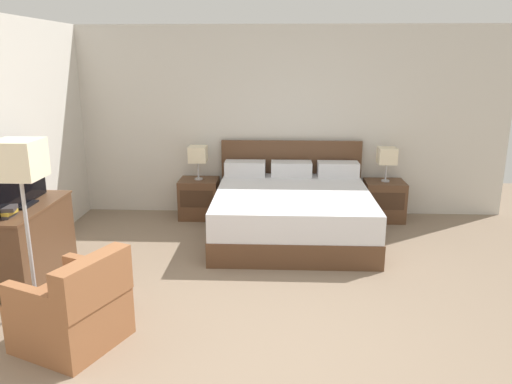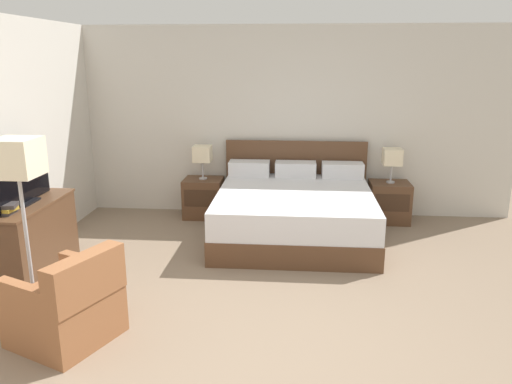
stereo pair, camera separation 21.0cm
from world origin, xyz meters
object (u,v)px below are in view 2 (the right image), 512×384
(book_small_top, at_px, (5,206))
(armchair_by_window, at_px, (68,307))
(nightstand_left, at_px, (204,198))
(table_lamp_right, at_px, (392,157))
(nightstand_right, at_px, (389,202))
(tv, at_px, (22,179))
(dresser, at_px, (30,238))
(book_blue_cover, at_px, (3,209))
(bed, at_px, (295,212))
(floor_lamp, at_px, (18,168))
(table_lamp_left, at_px, (202,154))
(book_red_cover, at_px, (3,212))

(book_small_top, bearing_deg, armchair_by_window, -41.37)
(nightstand_left, xyz_separation_m, table_lamp_right, (2.54, 0.00, 0.62))
(nightstand_left, xyz_separation_m, nightstand_right, (2.54, 0.00, 0.00))
(armchair_by_window, bearing_deg, nightstand_left, 81.72)
(tv, bearing_deg, dresser, 117.57)
(table_lamp_right, distance_m, book_small_top, 4.62)
(dresser, height_order, book_blue_cover, book_blue_cover)
(nightstand_right, bearing_deg, bed, -151.01)
(bed, bearing_deg, floor_lamp, -137.18)
(bed, xyz_separation_m, tv, (-2.67, -1.35, 0.69))
(table_lamp_left, bearing_deg, book_small_top, -119.96)
(dresser, relative_size, floor_lamp, 0.77)
(armchair_by_window, bearing_deg, dresser, 128.49)
(table_lamp_right, bearing_deg, nightstand_right, -90.00)
(nightstand_left, xyz_separation_m, book_red_cover, (-1.42, -2.41, 0.51))
(floor_lamp, bearing_deg, book_red_cover, 138.05)
(table_lamp_left, bearing_deg, book_blue_cover, -120.42)
(nightstand_right, distance_m, dresser, 4.45)
(nightstand_right, relative_size, book_small_top, 2.62)
(dresser, relative_size, tv, 1.24)
(nightstand_right, xyz_separation_m, table_lamp_right, (0.00, 0.00, 0.62))
(dresser, distance_m, tv, 0.62)
(nightstand_left, bearing_deg, armchair_by_window, -98.28)
(book_small_top, xyz_separation_m, floor_lamp, (0.40, -0.39, 0.45))
(table_lamp_right, height_order, armchair_by_window, table_lamp_right)
(bed, height_order, dresser, bed)
(table_lamp_right, xyz_separation_m, book_small_top, (-3.94, -2.41, -0.04))
(table_lamp_left, bearing_deg, table_lamp_right, 0.00)
(nightstand_right, distance_m, book_small_top, 4.65)
(nightstand_right, height_order, book_blue_cover, book_blue_cover)
(nightstand_left, bearing_deg, tv, -124.17)
(nightstand_left, xyz_separation_m, book_small_top, (-1.39, -2.41, 0.57))
(nightstand_left, xyz_separation_m, book_blue_cover, (-1.42, -2.41, 0.54))
(tv, relative_size, book_blue_cover, 4.21)
(nightstand_right, relative_size, table_lamp_left, 1.17)
(nightstand_right, height_order, table_lamp_left, table_lamp_left)
(tv, height_order, armchair_by_window, tv)
(table_lamp_left, distance_m, book_blue_cover, 2.80)
(book_red_cover, height_order, book_small_top, book_small_top)
(bed, relative_size, book_red_cover, 10.05)
(bed, distance_m, nightstand_right, 1.46)
(tv, bearing_deg, table_lamp_left, 55.85)
(floor_lamp, bearing_deg, armchair_by_window, -39.33)
(nightstand_right, relative_size, table_lamp_right, 1.17)
(table_lamp_left, distance_m, table_lamp_right, 2.54)
(bed, height_order, book_small_top, bed)
(tv, distance_m, armchair_by_window, 1.66)
(nightstand_left, bearing_deg, dresser, -124.28)
(dresser, height_order, floor_lamp, floor_lamp)
(book_red_cover, distance_m, armchair_by_window, 1.34)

